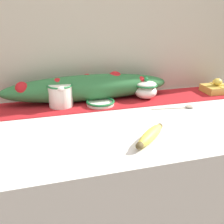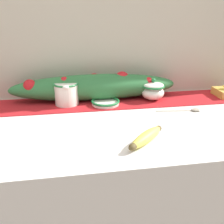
{
  "view_description": "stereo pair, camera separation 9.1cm",
  "coord_description": "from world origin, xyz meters",
  "px_view_note": "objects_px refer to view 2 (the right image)",
  "views": [
    {
      "loc": [
        -0.19,
        -0.85,
        1.29
      ],
      "look_at": [
        0.03,
        -0.03,
        0.95
      ],
      "focal_mm": 40.0,
      "sensor_mm": 36.0,
      "label": 1
    },
    {
      "loc": [
        -0.1,
        -0.87,
        1.29
      ],
      "look_at": [
        0.03,
        -0.03,
        0.95
      ],
      "focal_mm": 40.0,
      "sensor_mm": 36.0,
      "label": 2
    }
  ],
  "objects_px": {
    "sugar_bowl": "(153,90)",
    "small_dish": "(105,102)",
    "cream_pitcher": "(66,93)",
    "spoon": "(193,110)",
    "banana": "(146,137)"
  },
  "relations": [
    {
      "from": "cream_pitcher",
      "to": "spoon",
      "type": "height_order",
      "value": "cream_pitcher"
    },
    {
      "from": "sugar_bowl",
      "to": "banana",
      "type": "relative_size",
      "value": 0.71
    },
    {
      "from": "banana",
      "to": "small_dish",
      "type": "bearing_deg",
      "value": 102.47
    },
    {
      "from": "cream_pitcher",
      "to": "small_dish",
      "type": "height_order",
      "value": "cream_pitcher"
    },
    {
      "from": "cream_pitcher",
      "to": "small_dish",
      "type": "xyz_separation_m",
      "value": [
        0.17,
        -0.03,
        -0.04
      ]
    },
    {
      "from": "cream_pitcher",
      "to": "sugar_bowl",
      "type": "bearing_deg",
      "value": -0.15
    },
    {
      "from": "sugar_bowl",
      "to": "spoon",
      "type": "distance_m",
      "value": 0.21
    },
    {
      "from": "banana",
      "to": "spoon",
      "type": "distance_m",
      "value": 0.36
    },
    {
      "from": "sugar_bowl",
      "to": "small_dish",
      "type": "xyz_separation_m",
      "value": [
        -0.23,
        -0.03,
        -0.03
      ]
    },
    {
      "from": "sugar_bowl",
      "to": "cream_pitcher",
      "type": "bearing_deg",
      "value": 179.85
    },
    {
      "from": "banana",
      "to": "sugar_bowl",
      "type": "bearing_deg",
      "value": 69.5
    },
    {
      "from": "banana",
      "to": "spoon",
      "type": "relative_size",
      "value": 0.8
    },
    {
      "from": "sugar_bowl",
      "to": "banana",
      "type": "distance_m",
      "value": 0.43
    },
    {
      "from": "cream_pitcher",
      "to": "banana",
      "type": "distance_m",
      "value": 0.47
    },
    {
      "from": "small_dish",
      "to": "spoon",
      "type": "xyz_separation_m",
      "value": [
        0.36,
        -0.13,
        -0.01
      ]
    }
  ]
}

